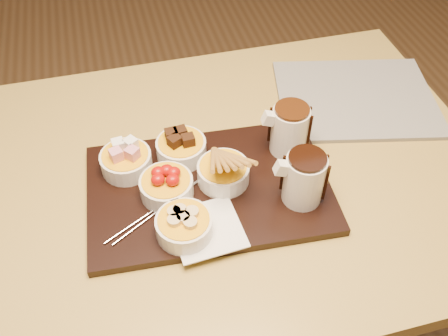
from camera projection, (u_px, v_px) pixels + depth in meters
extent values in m
cube|color=#A88C3E|center=(197.00, 181.00, 1.01)|extent=(1.20, 0.80, 0.04)
cylinder|color=#A88C3E|center=(343.00, 150.00, 1.60)|extent=(0.06, 0.06, 0.71)
cube|color=black|center=(209.00, 189.00, 0.96)|extent=(0.48, 0.33, 0.02)
cube|color=white|center=(207.00, 229.00, 0.88)|extent=(0.13, 0.13, 0.00)
cylinder|color=silver|center=(126.00, 162.00, 0.97)|extent=(0.10, 0.10, 0.04)
cylinder|color=silver|center=(181.00, 149.00, 0.99)|extent=(0.10, 0.10, 0.04)
cylinder|color=silver|center=(167.00, 187.00, 0.93)|extent=(0.10, 0.10, 0.04)
cylinder|color=silver|center=(223.00, 173.00, 0.95)|extent=(0.10, 0.10, 0.04)
cylinder|color=silver|center=(184.00, 226.00, 0.87)|extent=(0.10, 0.10, 0.04)
cylinder|color=silver|center=(304.00, 179.00, 0.90)|extent=(0.08, 0.08, 0.10)
cylinder|color=silver|center=(289.00, 130.00, 0.99)|extent=(0.08, 0.08, 0.10)
cube|color=beige|center=(356.00, 98.00, 1.15)|extent=(0.41, 0.36, 0.01)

